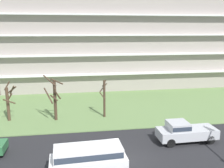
{
  "coord_description": "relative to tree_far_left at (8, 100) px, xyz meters",
  "views": [
    {
      "loc": [
        -3.59,
        -17.61,
        10.11
      ],
      "look_at": [
        0.01,
        6.0,
        4.87
      ],
      "focal_mm": 40.1,
      "sensor_mm": 36.0,
      "label": 1
    }
  ],
  "objects": [
    {
      "name": "ground",
      "position": [
        10.99,
        -10.49,
        -2.42
      ],
      "size": [
        160.0,
        160.0,
        0.0
      ],
      "primitive_type": "plane",
      "color": "#232326"
    },
    {
      "name": "grass_lawn_strip",
      "position": [
        10.99,
        3.51,
        -2.38
      ],
      "size": [
        80.0,
        16.0,
        0.08
      ],
      "primitive_type": "cube",
      "color": "#66844C",
      "rests_on": "ground"
    },
    {
      "name": "apartment_building",
      "position": [
        10.99,
        17.18,
        5.28
      ],
      "size": [
        54.49,
        12.29,
        15.39
      ],
      "color": "#9E938C",
      "rests_on": "ground"
    },
    {
      "name": "tree_far_left",
      "position": [
        0.0,
        0.0,
        0.0
      ],
      "size": [
        2.02,
        2.01,
        4.99
      ],
      "color": "#4C3828",
      "rests_on": "ground"
    },
    {
      "name": "tree_left",
      "position": [
        5.13,
        -0.74,
        0.23
      ],
      "size": [
        2.18,
        1.49,
        5.33
      ],
      "color": "#423023",
      "rests_on": "ground"
    },
    {
      "name": "tree_center",
      "position": [
        10.72,
        -0.41,
        -0.06
      ],
      "size": [
        0.99,
        1.15,
        4.43
      ],
      "color": "#423023",
      "rests_on": "ground"
    },
    {
      "name": "van_white_near_left",
      "position": [
        8.16,
        -12.49,
        -1.02
      ],
      "size": [
        5.29,
        2.25,
        2.36
      ],
      "rotation": [
        0.0,
        0.0,
        0.05
      ],
      "color": "white",
      "rests_on": "ground"
    },
    {
      "name": "pickup_silver_center_left",
      "position": [
        17.16,
        -7.99,
        -1.4
      ],
      "size": [
        5.44,
        2.1,
        1.95
      ],
      "rotation": [
        0.0,
        0.0,
        3.16
      ],
      "color": "#B7BABF",
      "rests_on": "ground"
    }
  ]
}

